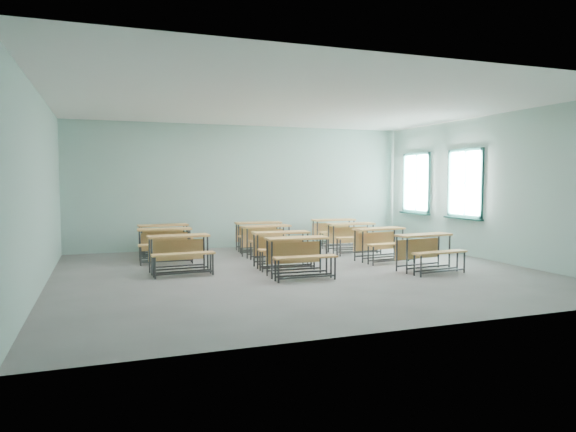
% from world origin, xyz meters
% --- Properties ---
extents(room, '(9.04, 8.04, 3.24)m').
position_xyz_m(room, '(0.08, 0.03, 1.60)').
color(room, gray).
rests_on(room, ground).
extents(desk_unit_r0c1, '(1.17, 0.81, 0.72)m').
position_xyz_m(desk_unit_r0c1, '(-0.20, -0.46, 0.48)').
color(desk_unit_r0c1, '#CC8F49').
rests_on(desk_unit_r0c1, ground).
extents(desk_unit_r0c2, '(1.23, 0.89, 0.72)m').
position_xyz_m(desk_unit_r0c2, '(2.35, -0.77, 0.48)').
color(desk_unit_r0c2, '#CC8F49').
rests_on(desk_unit_r0c2, ground).
extents(desk_unit_r1c0, '(1.19, 0.83, 0.72)m').
position_xyz_m(desk_unit_r1c0, '(-2.19, 0.67, 0.48)').
color(desk_unit_r1c0, '#CC8F49').
rests_on(desk_unit_r1c0, ground).
extents(desk_unit_r1c1, '(1.19, 0.83, 0.72)m').
position_xyz_m(desk_unit_r1c1, '(-0.14, 0.62, 0.48)').
color(desk_unit_r1c1, '#CC8F49').
rests_on(desk_unit_r1c1, ground).
extents(desk_unit_r1c2, '(1.22, 0.87, 0.72)m').
position_xyz_m(desk_unit_r1c2, '(2.18, 0.65, 0.48)').
color(desk_unit_r1c2, '#CC8F49').
rests_on(desk_unit_r1c2, ground).
extents(desk_unit_r2c0, '(1.18, 0.81, 0.72)m').
position_xyz_m(desk_unit_r2c0, '(-2.30, 2.17, 0.48)').
color(desk_unit_r2c0, '#CC8F49').
rests_on(desk_unit_r2c0, ground).
extents(desk_unit_r2c1, '(1.23, 0.89, 0.72)m').
position_xyz_m(desk_unit_r2c1, '(0.01, 2.09, 0.48)').
color(desk_unit_r2c1, '#CC8F49').
rests_on(desk_unit_r2c1, ground).
extents(desk_unit_r2c2, '(1.17, 0.80, 0.72)m').
position_xyz_m(desk_unit_r2c2, '(2.15, 2.00, 0.48)').
color(desk_unit_r2c2, '#CC8F49').
rests_on(desk_unit_r2c2, ground).
extents(desk_unit_r3c0, '(1.21, 0.87, 0.72)m').
position_xyz_m(desk_unit_r3c0, '(-2.21, 3.18, 0.48)').
color(desk_unit_r3c0, '#CC8F49').
rests_on(desk_unit_r3c0, ground).
extents(desk_unit_r3c1, '(1.20, 0.85, 0.72)m').
position_xyz_m(desk_unit_r3c1, '(0.10, 3.09, 0.48)').
color(desk_unit_r3c1, '#CC8F49').
rests_on(desk_unit_r3c1, ground).
extents(desk_unit_r3c2, '(1.18, 0.82, 0.72)m').
position_xyz_m(desk_unit_r3c2, '(2.29, 3.30, 0.48)').
color(desk_unit_r3c2, '#CC8F49').
rests_on(desk_unit_r3c2, ground).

